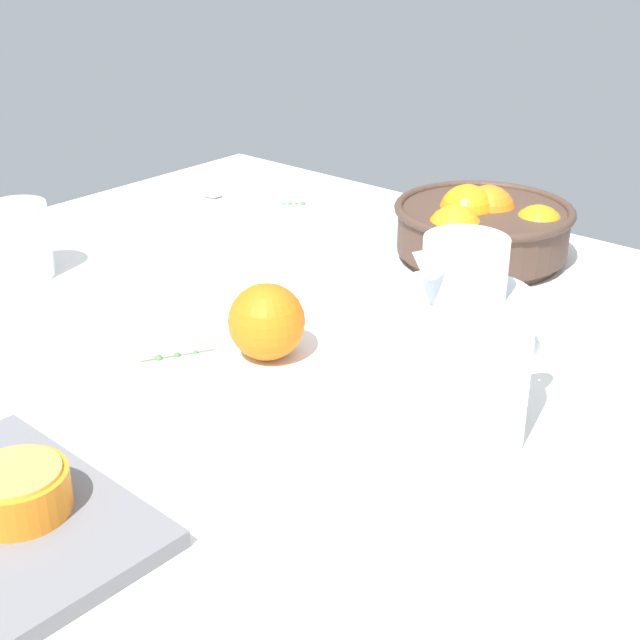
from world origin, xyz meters
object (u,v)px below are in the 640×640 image
loose_orange_1 (267,322)px  fruit_bowl (483,228)px  orange_half_0 (18,491)px  spoon (187,193)px  juice_pitcher (458,369)px  cutting_board (9,518)px  juice_glass (21,244)px

loose_orange_1 → fruit_bowl: bearing=86.6°
fruit_bowl → orange_half_0: 73.91cm
fruit_bowl → spoon: 53.35cm
fruit_bowl → juice_pitcher: (21.69, -40.23, 2.39)cm
juice_pitcher → loose_orange_1: bearing=179.7°
cutting_board → spoon: size_ratio=1.54×
loose_orange_1 → orange_half_0: bearing=-80.9°
cutting_board → juice_pitcher: bearing=60.3°
fruit_bowl → cutting_board: size_ratio=0.96×
fruit_bowl → orange_half_0: size_ratio=2.98×
fruit_bowl → cutting_board: fruit_bowl is taller
orange_half_0 → loose_orange_1: (-5.38, 33.75, 0.78)cm
orange_half_0 → spoon: 87.07cm
fruit_bowl → loose_orange_1: bearing=-93.4°
juice_glass → spoon: juice_glass is taller
cutting_board → loose_orange_1: 34.89cm
juice_pitcher → orange_half_0: bearing=-119.1°
orange_half_0 → fruit_bowl: bearing=92.3°
cutting_board → loose_orange_1: size_ratio=3.04×
juice_glass → orange_half_0: bearing=-33.0°
juice_pitcher → spoon: bearing=155.9°
juice_pitcher → juice_glass: juice_pitcher is taller
juice_glass → loose_orange_1: 40.30cm
cutting_board → orange_half_0: 2.86cm
spoon → cutting_board: bearing=-50.9°
spoon → loose_orange_1: bearing=-33.3°
spoon → orange_half_0: bearing=-50.2°
juice_glass → spoon: (-10.27, 37.36, -4.01)cm
loose_orange_1 → spoon: bearing=146.7°
juice_glass → cutting_board: (44.56, -30.15, -3.67)cm
loose_orange_1 → cutting_board: bearing=-82.6°
fruit_bowl → loose_orange_1: 40.17cm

